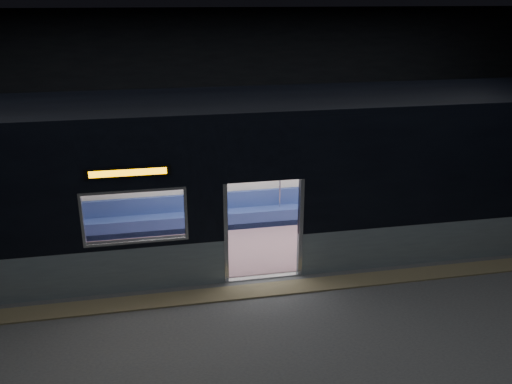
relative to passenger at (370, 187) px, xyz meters
name	(u,v)px	position (x,y,z in m)	size (l,w,h in m)	color
station_floor	(275,306)	(-3.24, -3.55, -0.83)	(24.00, 14.00, 0.01)	#47494C
station_envelope	(278,105)	(-3.24, -3.55, 2.84)	(24.00, 14.00, 5.00)	black
tactile_strip	(269,289)	(-3.24, -3.00, -0.81)	(22.80, 0.50, 0.03)	#8C7F59
metro_car	(249,168)	(-3.24, -1.00, 1.02)	(18.00, 3.04, 3.35)	gray
passenger	(370,187)	(0.00, 0.00, 0.00)	(0.44, 0.75, 1.44)	black
handbag	(374,195)	(0.00, -0.24, -0.13)	(0.32, 0.28, 0.16)	black
transit_map	(410,156)	(1.15, 0.31, 0.66)	(1.03, 0.03, 0.67)	white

